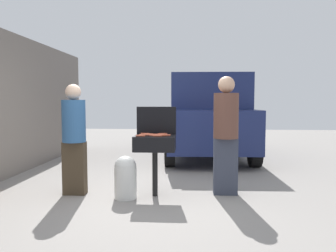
{
  "coord_description": "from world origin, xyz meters",
  "views": [
    {
      "loc": [
        0.82,
        -4.58,
        1.39
      ],
      "look_at": [
        0.45,
        0.71,
        1.0
      ],
      "focal_mm": 35.34,
      "sensor_mm": 36.0,
      "label": 1
    }
  ],
  "objects_px": {
    "hot_dog_6": "(140,136)",
    "hot_dog_13": "(152,135)",
    "hot_dog_12": "(145,134)",
    "person_right": "(226,131)",
    "hot_dog_7": "(143,135)",
    "hot_dog_1": "(163,134)",
    "hot_dog_2": "(157,136)",
    "propane_tank": "(125,176)",
    "bbq_grill": "(155,145)",
    "hot_dog_8": "(160,135)",
    "hot_dog_14": "(166,135)",
    "hot_dog_0": "(146,134)",
    "parked_minivan": "(207,116)",
    "hot_dog_4": "(154,135)",
    "hot_dog_11": "(149,134)",
    "hot_dog_9": "(162,134)",
    "person_left": "(74,135)",
    "hot_dog_3": "(157,135)",
    "hot_dog_10": "(149,135)",
    "hot_dog_5": "(162,135)"
  },
  "relations": [
    {
      "from": "parked_minivan",
      "to": "hot_dog_14",
      "type": "bearing_deg",
      "value": 76.59
    },
    {
      "from": "hot_dog_0",
      "to": "person_right",
      "type": "distance_m",
      "value": 1.19
    },
    {
      "from": "hot_dog_7",
      "to": "hot_dog_9",
      "type": "relative_size",
      "value": 1.0
    },
    {
      "from": "hot_dog_12",
      "to": "person_right",
      "type": "distance_m",
      "value": 1.21
    },
    {
      "from": "bbq_grill",
      "to": "person_left",
      "type": "bearing_deg",
      "value": -179.95
    },
    {
      "from": "hot_dog_2",
      "to": "hot_dog_9",
      "type": "bearing_deg",
      "value": 79.67
    },
    {
      "from": "person_left",
      "to": "hot_dog_10",
      "type": "bearing_deg",
      "value": -2.5
    },
    {
      "from": "hot_dog_2",
      "to": "propane_tank",
      "type": "xyz_separation_m",
      "value": [
        -0.46,
        -0.01,
        -0.59
      ]
    },
    {
      "from": "hot_dog_4",
      "to": "hot_dog_11",
      "type": "height_order",
      "value": "same"
    },
    {
      "from": "hot_dog_6",
      "to": "hot_dog_14",
      "type": "relative_size",
      "value": 1.0
    },
    {
      "from": "hot_dog_2",
      "to": "propane_tank",
      "type": "height_order",
      "value": "hot_dog_2"
    },
    {
      "from": "hot_dog_3",
      "to": "hot_dog_13",
      "type": "distance_m",
      "value": 0.13
    },
    {
      "from": "hot_dog_10",
      "to": "hot_dog_8",
      "type": "bearing_deg",
      "value": 6.41
    },
    {
      "from": "hot_dog_4",
      "to": "hot_dog_3",
      "type": "bearing_deg",
      "value": 31.3
    },
    {
      "from": "hot_dog_1",
      "to": "person_right",
      "type": "relative_size",
      "value": 0.07
    },
    {
      "from": "hot_dog_1",
      "to": "hot_dog_0",
      "type": "bearing_deg",
      "value": -171.46
    },
    {
      "from": "hot_dog_8",
      "to": "hot_dog_14",
      "type": "xyz_separation_m",
      "value": [
        0.1,
        -0.07,
        0.0
      ]
    },
    {
      "from": "hot_dog_4",
      "to": "hot_dog_7",
      "type": "relative_size",
      "value": 1.0
    },
    {
      "from": "bbq_grill",
      "to": "hot_dog_5",
      "type": "relative_size",
      "value": 6.89
    },
    {
      "from": "person_right",
      "to": "bbq_grill",
      "type": "bearing_deg",
      "value": -6.52
    },
    {
      "from": "hot_dog_7",
      "to": "person_right",
      "type": "distance_m",
      "value": 1.23
    },
    {
      "from": "hot_dog_5",
      "to": "hot_dog_10",
      "type": "bearing_deg",
      "value": 153.56
    },
    {
      "from": "bbq_grill",
      "to": "hot_dog_6",
      "type": "bearing_deg",
      "value": -139.56
    },
    {
      "from": "hot_dog_13",
      "to": "hot_dog_3",
      "type": "bearing_deg",
      "value": -44.25
    },
    {
      "from": "bbq_grill",
      "to": "hot_dog_8",
      "type": "xyz_separation_m",
      "value": [
        0.07,
        0.01,
        0.15
      ]
    },
    {
      "from": "hot_dog_11",
      "to": "parked_minivan",
      "type": "distance_m",
      "value": 3.82
    },
    {
      "from": "hot_dog_6",
      "to": "hot_dog_7",
      "type": "relative_size",
      "value": 1.0
    },
    {
      "from": "hot_dog_6",
      "to": "hot_dog_11",
      "type": "xyz_separation_m",
      "value": [
        0.09,
        0.22,
        0.0
      ]
    },
    {
      "from": "hot_dog_14",
      "to": "hot_dog_13",
      "type": "bearing_deg",
      "value": 160.44
    },
    {
      "from": "propane_tank",
      "to": "hot_dog_9",
      "type": "bearing_deg",
      "value": 27.53
    },
    {
      "from": "hot_dog_6",
      "to": "hot_dog_13",
      "type": "relative_size",
      "value": 1.0
    },
    {
      "from": "hot_dog_13",
      "to": "propane_tank",
      "type": "xyz_separation_m",
      "value": [
        -0.36,
        -0.19,
        -0.59
      ]
    },
    {
      "from": "hot_dog_0",
      "to": "hot_dog_6",
      "type": "distance_m",
      "value": 0.26
    },
    {
      "from": "bbq_grill",
      "to": "hot_dog_13",
      "type": "xyz_separation_m",
      "value": [
        -0.05,
        0.03,
        0.15
      ]
    },
    {
      "from": "hot_dog_6",
      "to": "propane_tank",
      "type": "bearing_deg",
      "value": -179.08
    },
    {
      "from": "hot_dog_1",
      "to": "hot_dog_11",
      "type": "height_order",
      "value": "same"
    },
    {
      "from": "hot_dog_4",
      "to": "hot_dog_14",
      "type": "distance_m",
      "value": 0.18
    },
    {
      "from": "hot_dog_13",
      "to": "hot_dog_14",
      "type": "height_order",
      "value": "same"
    },
    {
      "from": "hot_dog_1",
      "to": "hot_dog_7",
      "type": "distance_m",
      "value": 0.32
    },
    {
      "from": "hot_dog_6",
      "to": "hot_dog_11",
      "type": "relative_size",
      "value": 1.0
    },
    {
      "from": "propane_tank",
      "to": "person_right",
      "type": "xyz_separation_m",
      "value": [
        1.45,
        0.33,
        0.64
      ]
    },
    {
      "from": "hot_dog_8",
      "to": "hot_dog_12",
      "type": "height_order",
      "value": "same"
    },
    {
      "from": "hot_dog_5",
      "to": "hot_dog_11",
      "type": "relative_size",
      "value": 1.0
    },
    {
      "from": "hot_dog_0",
      "to": "hot_dog_12",
      "type": "height_order",
      "value": "same"
    },
    {
      "from": "propane_tank",
      "to": "parked_minivan",
      "type": "relative_size",
      "value": 0.14
    },
    {
      "from": "hot_dog_9",
      "to": "hot_dog_7",
      "type": "bearing_deg",
      "value": -150.96
    },
    {
      "from": "hot_dog_6",
      "to": "hot_dog_13",
      "type": "xyz_separation_m",
      "value": [
        0.14,
        0.19,
        0.0
      ]
    },
    {
      "from": "hot_dog_10",
      "to": "hot_dog_14",
      "type": "distance_m",
      "value": 0.25
    },
    {
      "from": "hot_dog_4",
      "to": "hot_dog_6",
      "type": "height_order",
      "value": "same"
    },
    {
      "from": "bbq_grill",
      "to": "person_right",
      "type": "bearing_deg",
      "value": 8.86
    }
  ]
}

